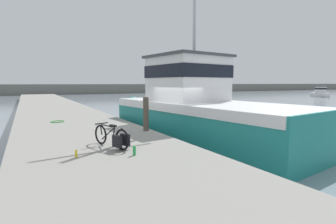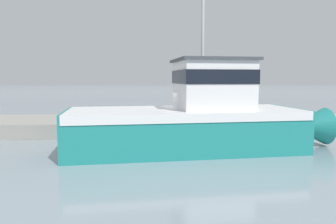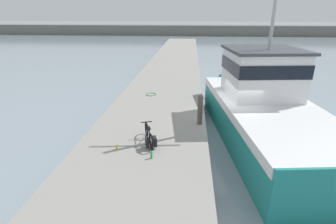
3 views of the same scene
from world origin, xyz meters
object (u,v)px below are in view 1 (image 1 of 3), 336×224
(fishing_boat_main, at_px, (197,109))
(boat_red_outer, at_px, (320,93))
(water_bottle_on_curb, at_px, (76,154))
(bicycle_touring, at_px, (114,138))
(water_bottle_by_bike, at_px, (134,151))
(mooring_post, at_px, (146,114))

(fishing_boat_main, distance_m, boat_red_outer, 49.44)
(boat_red_outer, xyz_separation_m, water_bottle_on_curb, (-50.63, -24.52, 0.18))
(bicycle_touring, height_order, water_bottle_by_bike, bicycle_touring)
(bicycle_touring, bearing_deg, water_bottle_by_bike, -95.97)
(fishing_boat_main, relative_size, mooring_post, 9.09)
(fishing_boat_main, bearing_deg, mooring_post, -174.73)
(bicycle_touring, height_order, mooring_post, mooring_post)
(fishing_boat_main, distance_m, mooring_post, 2.97)
(boat_red_outer, height_order, water_bottle_by_bike, boat_red_outer)
(fishing_boat_main, relative_size, boat_red_outer, 2.12)
(boat_red_outer, distance_m, water_bottle_by_bike, 55.26)
(boat_red_outer, relative_size, water_bottle_on_curb, 29.33)
(fishing_boat_main, bearing_deg, water_bottle_by_bike, -147.85)
(boat_red_outer, relative_size, water_bottle_by_bike, 22.61)
(fishing_boat_main, distance_m, water_bottle_by_bike, 6.01)
(mooring_post, xyz_separation_m, water_bottle_on_curb, (-3.10, -2.62, -0.57))
(water_bottle_on_curb, xyz_separation_m, water_bottle_by_bike, (1.37, -0.53, 0.03))
(mooring_post, height_order, water_bottle_by_bike, mooring_post)
(fishing_boat_main, xyz_separation_m, boat_red_outer, (44.63, 21.26, -0.76))
(mooring_post, bearing_deg, water_bottle_by_bike, -118.78)
(fishing_boat_main, distance_m, water_bottle_on_curb, 6.86)
(mooring_post, xyz_separation_m, water_bottle_by_bike, (-1.73, -3.15, -0.54))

